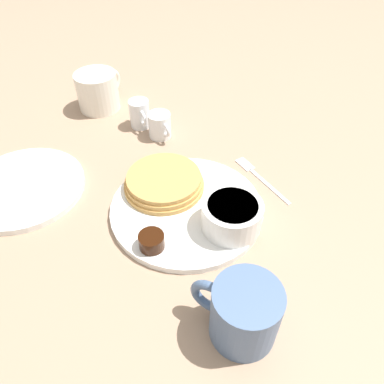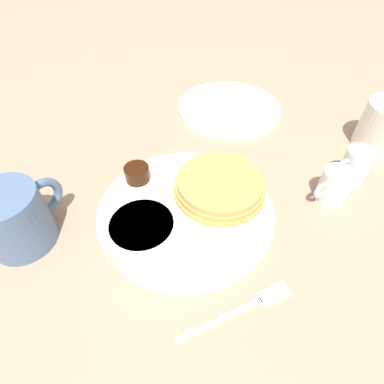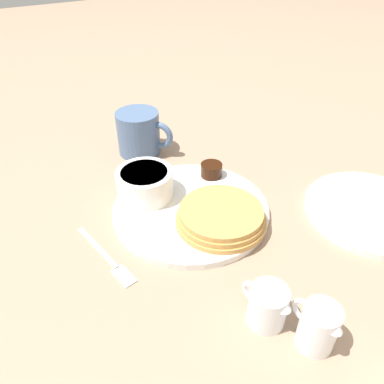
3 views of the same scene
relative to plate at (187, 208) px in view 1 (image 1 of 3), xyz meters
name	(u,v)px [view 1 (image 1 of 3)]	position (x,y,z in m)	size (l,w,h in m)	color
ground_plane	(187,211)	(0.00, 0.00, -0.01)	(4.00, 4.00, 0.00)	#9E7F66
plate	(187,208)	(0.00, 0.00, 0.00)	(0.26, 0.26, 0.01)	white
pancake_stack	(164,182)	(-0.02, 0.06, 0.02)	(0.15, 0.15, 0.03)	tan
bowl	(232,214)	(0.05, -0.07, 0.03)	(0.10, 0.10, 0.05)	white
syrup_cup	(152,241)	(-0.08, -0.06, 0.02)	(0.04, 0.04, 0.02)	black
butter_ramekin	(235,228)	(0.05, -0.09, 0.02)	(0.04, 0.04, 0.04)	white
coffee_mug	(243,312)	(-0.01, -0.23, 0.04)	(0.10, 0.11, 0.09)	slate
creamer_pitcher_near	(160,125)	(0.03, 0.23, 0.02)	(0.05, 0.07, 0.06)	white
creamer_pitcher_far	(140,113)	(0.00, 0.28, 0.03)	(0.04, 0.07, 0.06)	white
fork	(256,174)	(0.16, 0.04, 0.00)	(0.04, 0.15, 0.00)	silver
second_mug	(98,91)	(-0.07, 0.40, 0.04)	(0.12, 0.10, 0.09)	silver
far_plate	(23,187)	(-0.26, 0.16, 0.00)	(0.22, 0.22, 0.01)	white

